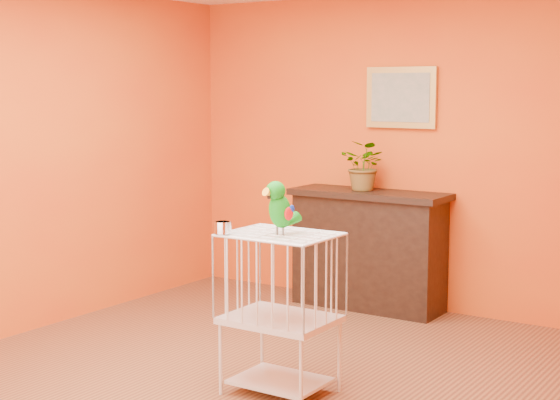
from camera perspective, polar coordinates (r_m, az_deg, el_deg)
The scene contains 8 objects.
ground at distance 5.54m, azimuth -2.38°, elevation -11.81°, with size 4.50×4.50×0.00m, color brown.
room_shell at distance 5.24m, azimuth -2.47°, elevation 4.77°, with size 4.50×4.50×4.50m.
console_cabinet at distance 7.18m, azimuth 5.89°, elevation -3.29°, with size 1.33×0.48×0.98m.
potted_plant at distance 7.10m, azimuth 5.65°, elevation 1.92°, with size 0.37×0.41×0.32m, color #26722D.
framed_picture at distance 7.15m, azimuth 8.04°, elevation 6.77°, with size 0.62×0.04×0.50m.
birdcage at distance 5.15m, azimuth 0.02°, elevation -7.41°, with size 0.63×0.49×0.98m.
feed_cup at distance 5.04m, azimuth -3.83°, elevation -1.83°, with size 0.10×0.10×0.07m, color silver.
parrot at distance 5.00m, azimuth -0.01°, elevation -0.48°, with size 0.17×0.29×0.32m.
Camera 1 is at (3.06, -4.24, 1.83)m, focal length 55.00 mm.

